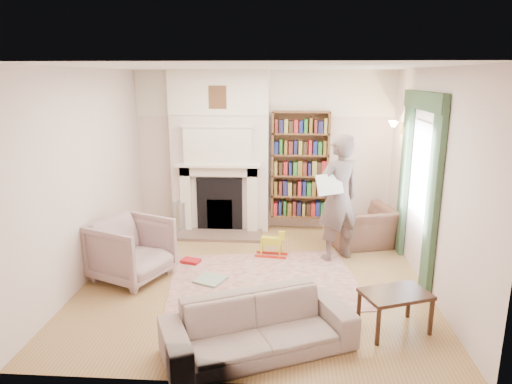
# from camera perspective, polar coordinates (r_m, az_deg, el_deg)

# --- Properties ---
(floor) EXTENTS (4.50, 4.50, 0.00)m
(floor) POSITION_cam_1_polar(r_m,az_deg,el_deg) (6.39, -0.15, -10.60)
(floor) COLOR olive
(floor) RESTS_ON ground
(ceiling) EXTENTS (4.50, 4.50, 0.00)m
(ceiling) POSITION_cam_1_polar(r_m,az_deg,el_deg) (5.80, -0.17, 15.37)
(ceiling) COLOR white
(ceiling) RESTS_ON wall_back
(wall_back) EXTENTS (4.50, 0.00, 4.50)m
(wall_back) POSITION_cam_1_polar(r_m,az_deg,el_deg) (8.15, 0.93, 5.17)
(wall_back) COLOR beige
(wall_back) RESTS_ON floor
(wall_front) EXTENTS (4.50, 0.00, 4.50)m
(wall_front) POSITION_cam_1_polar(r_m,az_deg,el_deg) (3.78, -2.51, -5.65)
(wall_front) COLOR beige
(wall_front) RESTS_ON floor
(wall_left) EXTENTS (0.00, 4.50, 4.50)m
(wall_left) POSITION_cam_1_polar(r_m,az_deg,el_deg) (6.49, -20.40, 1.92)
(wall_left) COLOR beige
(wall_left) RESTS_ON floor
(wall_right) EXTENTS (0.00, 4.50, 4.50)m
(wall_right) POSITION_cam_1_polar(r_m,az_deg,el_deg) (6.21, 21.04, 1.33)
(wall_right) COLOR beige
(wall_right) RESTS_ON floor
(fireplace) EXTENTS (1.70, 0.58, 2.80)m
(fireplace) POSITION_cam_1_polar(r_m,az_deg,el_deg) (8.02, -4.52, 4.89)
(fireplace) COLOR beige
(fireplace) RESTS_ON floor
(bookcase) EXTENTS (1.00, 0.24, 1.85)m
(bookcase) POSITION_cam_1_polar(r_m,az_deg,el_deg) (8.05, 5.51, 3.37)
(bookcase) COLOR brown
(bookcase) RESTS_ON floor
(window) EXTENTS (0.02, 0.90, 1.30)m
(window) POSITION_cam_1_polar(r_m,az_deg,el_deg) (6.57, 19.96, 2.54)
(window) COLOR silver
(window) RESTS_ON wall_right
(curtain_left) EXTENTS (0.07, 0.32, 2.40)m
(curtain_left) POSITION_cam_1_polar(r_m,az_deg,el_deg) (5.96, 21.24, -1.18)
(curtain_left) COLOR #30482E
(curtain_left) RESTS_ON floor
(curtain_right) EXTENTS (0.07, 0.32, 2.40)m
(curtain_right) POSITION_cam_1_polar(r_m,az_deg,el_deg) (7.27, 18.05, 1.75)
(curtain_right) COLOR #30482E
(curtain_right) RESTS_ON floor
(pelmet) EXTENTS (0.09, 1.70, 0.24)m
(pelmet) POSITION_cam_1_polar(r_m,az_deg,el_deg) (6.45, 20.27, 10.67)
(pelmet) COLOR #30482E
(pelmet) RESTS_ON wall_right
(wall_sconce) EXTENTS (0.20, 0.24, 0.24)m
(wall_sconce) POSITION_cam_1_polar(r_m,az_deg,el_deg) (7.51, 16.46, 7.66)
(wall_sconce) COLOR gold
(wall_sconce) RESTS_ON wall_right
(rug) EXTENTS (2.76, 2.28, 0.01)m
(rug) POSITION_cam_1_polar(r_m,az_deg,el_deg) (6.29, 0.92, -10.98)
(rug) COLOR #C0AA91
(rug) RESTS_ON floor
(armchair_reading) EXTENTS (1.18, 1.09, 0.64)m
(armchair_reading) POSITION_cam_1_polar(r_m,az_deg,el_deg) (7.62, 12.90, -4.21)
(armchair_reading) COLOR #52332B
(armchair_reading) RESTS_ON floor
(armchair_left) EXTENTS (1.19, 1.17, 0.83)m
(armchair_left) POSITION_cam_1_polar(r_m,az_deg,el_deg) (6.43, -15.30, -6.97)
(armchair_left) COLOR #A19684
(armchair_left) RESTS_ON floor
(sofa) EXTENTS (2.03, 1.45, 0.55)m
(sofa) POSITION_cam_1_polar(r_m,az_deg,el_deg) (4.72, 0.34, -16.45)
(sofa) COLOR #ACA38E
(sofa) RESTS_ON floor
(man_reading) EXTENTS (0.83, 0.74, 1.90)m
(man_reading) POSITION_cam_1_polar(r_m,az_deg,el_deg) (6.81, 10.22, -0.75)
(man_reading) COLOR #60504C
(man_reading) RESTS_ON floor
(newspaper) EXTENTS (0.43, 0.32, 0.29)m
(newspaper) POSITION_cam_1_polar(r_m,az_deg,el_deg) (6.54, 9.20, 0.95)
(newspaper) COLOR silver
(newspaper) RESTS_ON man_reading
(coffee_table) EXTENTS (0.81, 0.67, 0.45)m
(coffee_table) POSITION_cam_1_polar(r_m,az_deg,el_deg) (5.30, 16.90, -14.09)
(coffee_table) COLOR #362213
(coffee_table) RESTS_ON floor
(paraffin_heater) EXTENTS (0.26, 0.26, 0.55)m
(paraffin_heater) POSITION_cam_1_polar(r_m,az_deg,el_deg) (8.18, -9.55, -3.09)
(paraffin_heater) COLOR #AEB2B6
(paraffin_heater) RESTS_ON floor
(rocking_horse) EXTENTS (0.50, 0.25, 0.42)m
(rocking_horse) POSITION_cam_1_polar(r_m,az_deg,el_deg) (6.99, 1.91, -6.48)
(rocking_horse) COLOR gold
(rocking_horse) RESTS_ON rug
(board_game) EXTENTS (0.47, 0.47, 0.03)m
(board_game) POSITION_cam_1_polar(r_m,az_deg,el_deg) (6.29, -5.72, -10.84)
(board_game) COLOR gold
(board_game) RESTS_ON rug
(game_box_lid) EXTENTS (0.31, 0.25, 0.04)m
(game_box_lid) POSITION_cam_1_polar(r_m,az_deg,el_deg) (6.89, -8.17, -8.51)
(game_box_lid) COLOR #AC131A
(game_box_lid) RESTS_ON rug
(comic_annuals) EXTENTS (0.70, 0.37, 0.02)m
(comic_annuals) POSITION_cam_1_polar(r_m,az_deg,el_deg) (6.04, 1.94, -11.94)
(comic_annuals) COLOR red
(comic_annuals) RESTS_ON rug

